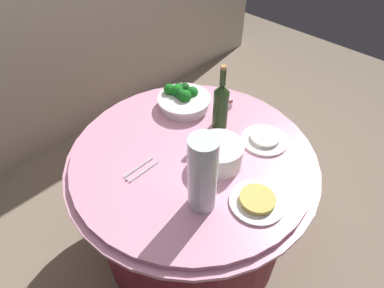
# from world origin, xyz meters

# --- Properties ---
(ground_plane) EXTENTS (6.00, 6.00, 0.00)m
(ground_plane) POSITION_xyz_m (0.00, 0.00, 0.00)
(ground_plane) COLOR gray
(buffet_table) EXTENTS (1.16, 1.16, 0.74)m
(buffet_table) POSITION_xyz_m (0.00, 0.00, 0.38)
(buffet_table) COLOR maroon
(buffet_table) RESTS_ON ground_plane
(broccoli_bowl) EXTENTS (0.28, 0.28, 0.12)m
(broccoli_bowl) POSITION_xyz_m (0.22, 0.27, 0.79)
(broccoli_bowl) COLOR white
(broccoli_bowl) RESTS_ON buffet_table
(plate_stack) EXTENTS (0.21, 0.21, 0.11)m
(plate_stack) POSITION_xyz_m (0.03, -0.13, 0.80)
(plate_stack) COLOR white
(plate_stack) RESTS_ON buffet_table
(wine_bottle) EXTENTS (0.07, 0.07, 0.34)m
(wine_bottle) POSITION_xyz_m (0.23, 0.03, 0.87)
(wine_bottle) COLOR #223A17
(wine_bottle) RESTS_ON buffet_table
(decorative_fruit_vase) EXTENTS (0.11, 0.11, 0.34)m
(decorative_fruit_vase) POSITION_xyz_m (-0.18, -0.23, 0.89)
(decorative_fruit_vase) COLOR silver
(decorative_fruit_vase) RESTS_ON buffet_table
(serving_tongs) EXTENTS (0.17, 0.05, 0.01)m
(serving_tongs) POSITION_xyz_m (-0.24, 0.08, 0.74)
(serving_tongs) COLOR silver
(serving_tongs) RESTS_ON buffet_table
(food_plate_rice) EXTENTS (0.22, 0.22, 0.03)m
(food_plate_rice) POSITION_xyz_m (0.29, -0.19, 0.75)
(food_plate_rice) COLOR white
(food_plate_rice) RESTS_ON buffet_table
(food_plate_noodles) EXTENTS (0.22, 0.22, 0.04)m
(food_plate_noodles) POSITION_xyz_m (-0.02, -0.38, 0.75)
(food_plate_noodles) COLOR white
(food_plate_noodles) RESTS_ON buffet_table
(label_placard_front) EXTENTS (0.05, 0.02, 0.05)m
(label_placard_front) POSITION_xyz_m (0.36, 0.09, 0.77)
(label_placard_front) COLOR white
(label_placard_front) RESTS_ON buffet_table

